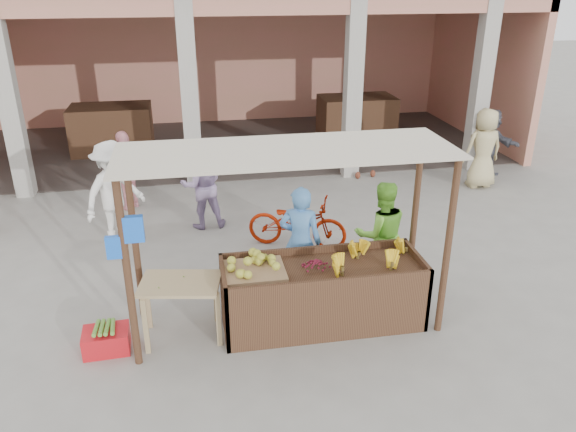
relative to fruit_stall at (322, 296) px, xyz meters
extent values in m
plane|color=slate|center=(-0.50, 0.00, -0.40)|extent=(60.00, 60.00, 0.00)
cube|color=tan|center=(-0.50, 11.40, 1.60)|extent=(14.00, 0.20, 4.00)
cube|color=tan|center=(6.40, 8.50, 1.60)|extent=(0.20, 6.00, 4.00)
cube|color=tan|center=(-0.50, 5.65, 3.35)|extent=(14.00, 0.30, 0.50)
cube|color=#A7A399|center=(-5.00, 5.65, 1.60)|extent=(0.35, 0.35, 4.00)
cube|color=#A7A399|center=(-1.50, 5.65, 1.60)|extent=(0.35, 0.35, 4.00)
cube|color=#A7A399|center=(2.00, 5.65, 1.60)|extent=(0.35, 0.35, 4.00)
cube|color=#A7A399|center=(5.00, 5.65, 1.60)|extent=(0.35, 0.35, 4.00)
cube|color=#4F341F|center=(-3.50, 8.50, 0.20)|extent=(2.00, 1.20, 1.20)
cube|color=#4F341F|center=(3.00, 8.50, 0.20)|extent=(2.00, 1.20, 1.20)
cube|color=#4F341F|center=(0.00, 0.00, 0.00)|extent=(2.60, 0.95, 0.80)
cylinder|color=#4F341F|center=(-2.35, -0.45, 0.78)|extent=(0.09, 0.09, 2.35)
cylinder|color=#4F341F|center=(1.45, -0.45, 0.78)|extent=(0.09, 0.09, 2.35)
cylinder|color=#4F341F|center=(-2.35, 0.60, 0.78)|extent=(0.09, 0.09, 2.35)
cylinder|color=#4F341F|center=(1.45, 0.60, 0.78)|extent=(0.09, 0.09, 2.35)
cube|color=#BFB89F|center=(-0.45, 0.08, 1.97)|extent=(4.00, 1.35, 0.03)
cube|color=blue|center=(-2.23, -0.45, 1.35)|extent=(0.22, 0.08, 0.30)
cube|color=blue|center=(-2.45, -0.45, 1.15)|extent=(0.18, 0.07, 0.26)
cube|color=#94704C|center=(-0.87, 0.04, 0.43)|extent=(0.75, 0.65, 0.06)
ellipsoid|color=gold|center=(-0.87, 0.04, 0.53)|extent=(0.64, 0.56, 0.14)
ellipsoid|color=maroon|center=(-0.09, 0.02, 0.46)|extent=(0.40, 0.33, 0.13)
cube|color=tan|center=(-1.81, 0.00, 0.37)|extent=(1.07, 0.81, 0.04)
cube|color=tan|center=(-2.25, -0.27, -0.03)|extent=(0.06, 0.06, 0.75)
cube|color=tan|center=(-1.37, -0.27, -0.03)|extent=(0.06, 0.06, 0.75)
cube|color=tan|center=(-2.25, 0.28, -0.03)|extent=(0.06, 0.06, 0.75)
cube|color=tan|center=(-1.37, 0.28, -0.03)|extent=(0.06, 0.06, 0.75)
cube|color=red|center=(-2.74, -0.14, -0.26)|extent=(0.57, 0.42, 0.29)
ellipsoid|color=maroon|center=(2.12, 5.36, -0.08)|extent=(0.47, 0.47, 0.64)
ellipsoid|color=maroon|center=(2.49, 5.42, -0.08)|extent=(0.47, 0.47, 0.64)
imported|color=#4F8DD4|center=(-0.14, 0.78, 0.47)|extent=(0.79, 0.69, 1.75)
imported|color=#74C738|center=(1.06, 0.83, 0.45)|extent=(0.84, 0.51, 1.70)
imported|color=#871702|center=(0.11, 2.26, 0.06)|extent=(1.24, 1.86, 0.92)
imported|color=white|center=(-2.88, 3.02, 0.56)|extent=(1.32, 1.29, 1.92)
imported|color=pink|center=(-2.80, 4.54, 0.43)|extent=(1.07, 1.04, 1.66)
imported|color=tan|center=(4.57, 4.43, 0.55)|extent=(0.94, 0.63, 1.89)
imported|color=#464651|center=(5.18, 5.24, 0.39)|extent=(1.02, 1.57, 1.58)
imported|color=#8E77A1|center=(-1.40, 3.38, 0.48)|extent=(0.89, 0.56, 1.75)
camera|label=1|loc=(-1.57, -6.14, 3.88)|focal=35.00mm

